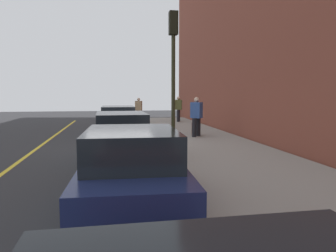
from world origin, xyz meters
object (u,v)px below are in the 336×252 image
at_px(parked_car_navy, 132,169).
at_px(pedestrian_tan_coat, 139,109).
at_px(pedestrian_olive_coat, 178,108).
at_px(pedestrian_blue_coat, 196,116).
at_px(parked_car_white, 118,121).
at_px(parked_car_charcoal, 121,135).
at_px(rolling_suitcase, 195,129).
at_px(traffic_light_pole, 173,60).

bearing_deg(parked_car_navy, pedestrian_tan_coat, -5.01).
xyz_separation_m(parked_car_navy, pedestrian_olive_coat, (16.60, -4.31, 0.35)).
bearing_deg(pedestrian_blue_coat, parked_car_white, 59.50).
bearing_deg(parked_car_white, pedestrian_blue_coat, -120.50).
bearing_deg(parked_car_navy, parked_car_white, 0.40).
relative_size(parked_car_charcoal, pedestrian_olive_coat, 2.54).
xyz_separation_m(pedestrian_olive_coat, pedestrian_blue_coat, (-8.02, 0.81, 0.02)).
relative_size(pedestrian_olive_coat, rolling_suitcase, 1.86).
height_order(traffic_light_pole, rolling_suitcase, traffic_light_pole).
relative_size(parked_car_charcoal, rolling_suitcase, 4.72).
distance_m(parked_car_navy, rolling_suitcase, 9.71).
relative_size(parked_car_navy, parked_car_charcoal, 0.92).
relative_size(traffic_light_pole, rolling_suitcase, 4.65).
xyz_separation_m(pedestrian_tan_coat, pedestrian_olive_coat, (-0.41, -2.82, 0.06)).
distance_m(parked_car_white, pedestrian_tan_coat, 6.51).
xyz_separation_m(parked_car_charcoal, pedestrian_blue_coat, (3.50, -3.57, 0.37)).
xyz_separation_m(parked_car_white, pedestrian_blue_coat, (-2.11, -3.58, 0.37)).
relative_size(pedestrian_tan_coat, pedestrian_blue_coat, 0.92).
xyz_separation_m(parked_car_navy, pedestrian_blue_coat, (8.58, -3.51, 0.37)).
height_order(parked_car_white, pedestrian_blue_coat, pedestrian_blue_coat).
xyz_separation_m(parked_car_navy, parked_car_white, (10.69, 0.07, 0.00)).
distance_m(pedestrian_olive_coat, pedestrian_blue_coat, 8.06).
xyz_separation_m(pedestrian_olive_coat, traffic_light_pole, (-12.57, 2.78, 2.07)).
xyz_separation_m(parked_car_white, rolling_suitcase, (-1.65, -3.62, -0.30)).
height_order(parked_car_navy, pedestrian_tan_coat, pedestrian_tan_coat).
bearing_deg(traffic_light_pole, pedestrian_blue_coat, -23.39).
xyz_separation_m(parked_car_navy, rolling_suitcase, (9.04, -3.55, -0.30)).
bearing_deg(traffic_light_pole, parked_car_charcoal, 56.87).
bearing_deg(traffic_light_pole, parked_car_navy, 159.10).
distance_m(parked_car_charcoal, traffic_light_pole, 3.08).
relative_size(parked_car_white, traffic_light_pole, 0.97).
bearing_deg(pedestrian_olive_coat, parked_car_navy, 165.43).
bearing_deg(pedestrian_tan_coat, parked_car_charcoal, 172.57).
xyz_separation_m(pedestrian_tan_coat, traffic_light_pole, (-12.97, -0.05, 2.12)).
height_order(parked_car_navy, pedestrian_olive_coat, pedestrian_olive_coat).
relative_size(pedestrian_tan_coat, traffic_light_pole, 0.38).
distance_m(pedestrian_tan_coat, traffic_light_pole, 13.15).
distance_m(parked_car_navy, pedestrian_olive_coat, 17.15).
xyz_separation_m(parked_car_navy, parked_car_charcoal, (5.08, 0.06, 0.00)).
bearing_deg(pedestrian_tan_coat, parked_car_navy, 174.99).
bearing_deg(pedestrian_tan_coat, pedestrian_blue_coat, -166.55).
bearing_deg(parked_car_white, pedestrian_olive_coat, -36.60).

